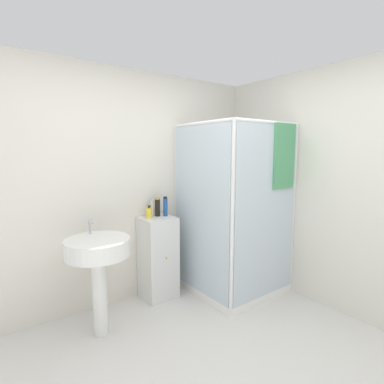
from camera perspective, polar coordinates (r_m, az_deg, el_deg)
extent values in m
cube|color=silver|center=(3.30, -13.52, 0.75)|extent=(6.40, 0.06, 2.50)
cube|color=silver|center=(3.28, 29.29, -0.07)|extent=(0.06, 6.40, 2.50)
cube|color=white|center=(3.84, 7.55, -16.85)|extent=(1.00, 1.00, 0.09)
cylinder|color=white|center=(4.23, 7.91, -1.37)|extent=(0.04, 0.04, 1.95)
cylinder|color=white|center=(3.63, -3.02, -2.83)|extent=(0.04, 0.04, 1.95)
cylinder|color=white|center=(3.62, 18.69, -3.26)|extent=(0.04, 0.04, 1.95)
cylinder|color=white|center=(2.89, 7.68, -5.64)|extent=(0.04, 0.04, 1.95)
cylinder|color=white|center=(3.18, 14.38, 12.75)|extent=(0.96, 0.04, 0.04)
cylinder|color=white|center=(3.86, 2.97, 12.07)|extent=(0.96, 0.04, 0.04)
cylinder|color=white|center=(3.19, 1.79, 12.98)|extent=(0.04, 0.96, 0.04)
cylinder|color=white|center=(3.86, 13.31, 11.88)|extent=(0.04, 0.96, 0.04)
cube|color=silver|center=(3.23, 13.99, -3.90)|extent=(0.93, 0.01, 1.82)
cube|color=silver|center=(3.23, 1.55, -3.65)|extent=(0.01, 0.93, 1.82)
cylinder|color=#B7BABF|center=(4.05, 6.15, -3.94)|extent=(0.02, 0.02, 1.46)
cylinder|color=#B7BABF|center=(3.93, 6.80, 6.71)|extent=(0.07, 0.07, 0.04)
cube|color=#4C9966|center=(3.33, 17.18, 6.52)|extent=(0.33, 0.03, 0.68)
cube|color=silver|center=(3.45, -6.48, -12.29)|extent=(0.36, 0.34, 0.92)
sphere|color=gold|center=(3.29, -4.88, -12.44)|extent=(0.02, 0.02, 0.02)
cylinder|color=white|center=(2.94, -17.16, -18.27)|extent=(0.13, 0.13, 0.74)
cylinder|color=white|center=(2.78, -17.53, -10.01)|extent=(0.56, 0.56, 0.15)
cylinder|color=#B7BABF|center=(2.92, -18.92, -6.34)|extent=(0.02, 0.02, 0.13)
cube|color=#B7BABF|center=(2.87, -18.75, -5.43)|extent=(0.02, 0.07, 0.02)
cylinder|color=yellow|center=(3.29, -8.20, -4.00)|extent=(0.06, 0.06, 0.11)
cylinder|color=black|center=(3.28, -8.22, -2.88)|extent=(0.02, 0.02, 0.02)
cube|color=black|center=(3.26, -8.10, -2.65)|extent=(0.02, 0.03, 0.01)
cylinder|color=black|center=(3.38, -6.58, -3.00)|extent=(0.06, 0.06, 0.19)
cylinder|color=gold|center=(3.36, -6.61, -1.21)|extent=(0.05, 0.05, 0.02)
cylinder|color=#1E4C93|center=(3.37, -5.09, -2.94)|extent=(0.05, 0.05, 0.20)
cylinder|color=black|center=(3.35, -5.11, -1.09)|extent=(0.04, 0.04, 0.02)
cylinder|color=beige|center=(3.38, -7.63, -3.28)|extent=(0.05, 0.05, 0.16)
cylinder|color=silver|center=(3.36, -7.65, -1.80)|extent=(0.02, 0.02, 0.02)
cube|color=silver|center=(3.35, -7.56, -1.55)|extent=(0.01, 0.03, 0.01)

